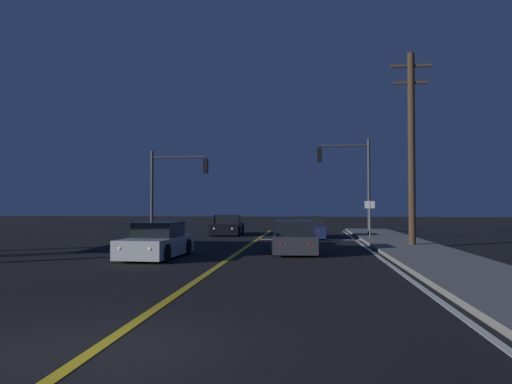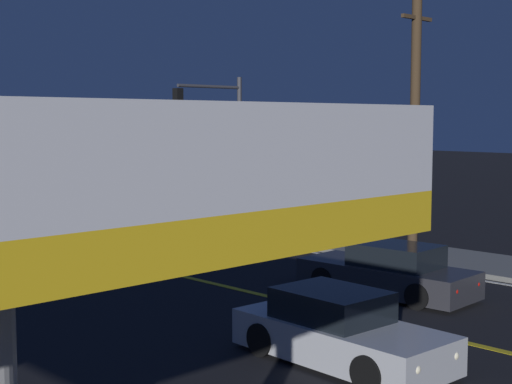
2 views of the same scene
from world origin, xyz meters
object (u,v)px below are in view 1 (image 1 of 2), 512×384
(street_sign_corner, at_px, (370,213))
(car_following_oncoming_black, at_px, (227,226))
(traffic_signal_near_right, at_px, (351,173))
(utility_pole_right, at_px, (412,146))
(car_side_waiting_navy, at_px, (308,228))
(car_far_approaching_silver, at_px, (157,242))
(car_distant_tail_charcoal, at_px, (294,239))
(traffic_signal_far_left, at_px, (173,180))

(street_sign_corner, bearing_deg, car_following_oncoming_black, 153.32)
(traffic_signal_near_right, xyz_separation_m, street_sign_corner, (0.79, -2.80, -2.47))
(car_following_oncoming_black, bearing_deg, street_sign_corner, 151.24)
(car_following_oncoming_black, bearing_deg, utility_pole_right, 136.91)
(car_side_waiting_navy, xyz_separation_m, car_far_approaching_silver, (-5.67, -11.70, -0.00))
(car_far_approaching_silver, distance_m, utility_pole_right, 12.61)
(utility_pole_right, bearing_deg, car_distant_tail_charcoal, -151.54)
(street_sign_corner, bearing_deg, car_side_waiting_navy, 153.36)
(car_distant_tail_charcoal, height_order, traffic_signal_near_right, traffic_signal_near_right)
(car_following_oncoming_black, height_order, car_side_waiting_navy, same)
(car_following_oncoming_black, height_order, car_distant_tail_charcoal, same)
(car_far_approaching_silver, distance_m, traffic_signal_far_left, 12.02)
(car_far_approaching_silver, xyz_separation_m, traffic_signal_near_right, (8.35, 12.76, 3.42))
(car_side_waiting_navy, height_order, utility_pole_right, utility_pole_right)
(traffic_signal_near_right, bearing_deg, utility_pole_right, 106.82)
(car_side_waiting_navy, height_order, car_far_approaching_silver, same)
(car_side_waiting_navy, relative_size, car_distant_tail_charcoal, 0.96)
(car_far_approaching_silver, relative_size, traffic_signal_far_left, 0.81)
(car_distant_tail_charcoal, distance_m, utility_pole_right, 7.45)
(traffic_signal_far_left, bearing_deg, car_following_oncoming_black, 46.01)
(traffic_signal_near_right, bearing_deg, car_far_approaching_silver, 56.80)
(traffic_signal_near_right, relative_size, street_sign_corner, 2.69)
(car_far_approaching_silver, bearing_deg, street_sign_corner, -130.04)
(street_sign_corner, bearing_deg, traffic_signal_near_right, 105.75)
(car_distant_tail_charcoal, bearing_deg, car_side_waiting_navy, 83.74)
(utility_pole_right, bearing_deg, traffic_signal_near_right, 106.82)
(car_far_approaching_silver, bearing_deg, car_side_waiting_navy, -113.37)
(car_far_approaching_silver, xyz_separation_m, street_sign_corner, (9.14, 9.96, 0.95))
(car_side_waiting_navy, distance_m, traffic_signal_near_right, 4.47)
(traffic_signal_near_right, xyz_separation_m, utility_pole_right, (2.19, -7.24, 0.75))
(car_side_waiting_navy, bearing_deg, traffic_signal_near_right, 19.51)
(car_side_waiting_navy, xyz_separation_m, car_distant_tail_charcoal, (-0.56, -9.13, -0.00))
(car_side_waiting_navy, bearing_deg, traffic_signal_far_left, -179.75)
(car_following_oncoming_black, xyz_separation_m, street_sign_corner, (8.79, -4.42, 0.95))
(car_distant_tail_charcoal, bearing_deg, car_far_approaching_silver, -156.02)
(utility_pole_right, bearing_deg, car_following_oncoming_black, 138.99)
(traffic_signal_far_left, relative_size, street_sign_corner, 2.36)
(car_following_oncoming_black, height_order, traffic_signal_far_left, traffic_signal_far_left)
(car_far_approaching_silver, height_order, utility_pole_right, utility_pole_right)
(traffic_signal_near_right, height_order, traffic_signal_far_left, traffic_signal_near_right)
(car_distant_tail_charcoal, bearing_deg, traffic_signal_far_left, 128.40)
(car_distant_tail_charcoal, distance_m, traffic_signal_near_right, 11.22)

